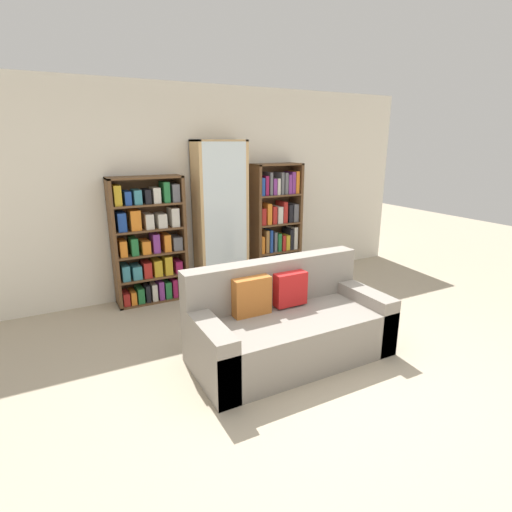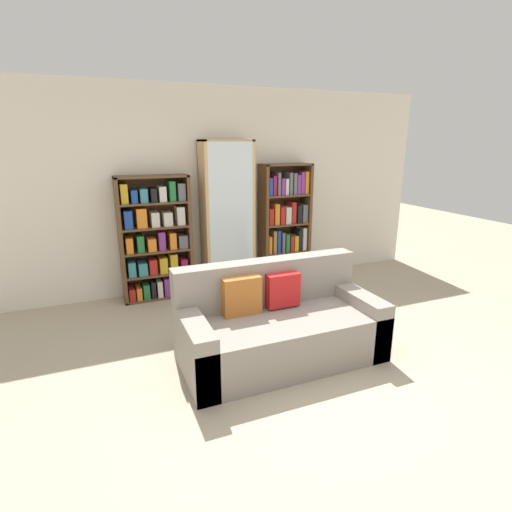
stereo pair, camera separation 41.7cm
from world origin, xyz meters
TOP-DOWN VIEW (x-y plane):
  - ground_plane at (0.00, 0.00)m, footprint 16.00×16.00m
  - wall_back at (0.00, 2.66)m, footprint 6.40×0.06m
  - couch at (-0.11, 0.45)m, footprint 1.86×0.87m
  - bookshelf_left at (-0.90, 2.45)m, footprint 0.89×0.32m
  - display_cabinet at (0.06, 2.44)m, footprint 0.68×0.36m
  - bookshelf_right at (0.94, 2.45)m, footprint 0.72×0.32m
  - wine_bottle at (0.72, 1.83)m, footprint 0.08×0.08m

SIDE VIEW (x-z plane):
  - ground_plane at x=0.00m, z-range 0.00..0.00m
  - wine_bottle at x=0.72m, z-range -0.03..0.33m
  - couch at x=-0.11m, z-range -0.14..0.76m
  - bookshelf_left at x=-0.90m, z-range -0.03..1.56m
  - bookshelf_right at x=0.94m, z-range -0.02..1.67m
  - display_cabinet at x=0.06m, z-range 0.00..2.02m
  - wall_back at x=0.00m, z-range 0.00..2.70m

